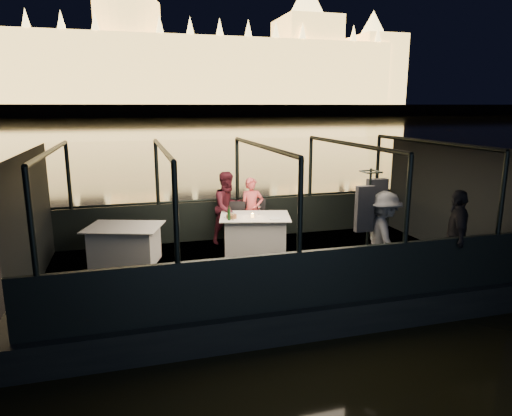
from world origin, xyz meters
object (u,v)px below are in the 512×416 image
object	(u,v)px
person_woman_coral	(252,209)
passenger_stripe	(383,235)
chair_port_right	(258,224)
passenger_dark	(456,235)
coat_stand	(368,232)
dining_table_central	(255,233)
wine_bottle	(229,213)
dining_table_aft	(125,244)
chair_port_left	(238,225)
person_man_maroon	(228,210)

from	to	relation	value
person_woman_coral	passenger_stripe	bearing A→B (deg)	-59.36
chair_port_right	passenger_stripe	world-z (taller)	passenger_stripe
passenger_dark	coat_stand	bearing A→B (deg)	-75.29
coat_stand	passenger_dark	world-z (taller)	coat_stand
dining_table_central	wine_bottle	distance (m)	0.83
dining_table_aft	chair_port_left	xyz separation A→B (m)	(2.41, 0.59, 0.06)
coat_stand	passenger_dark	distance (m)	1.53
dining_table_aft	passenger_stripe	bearing A→B (deg)	-27.24
dining_table_central	passenger_stripe	xyz separation A→B (m)	(1.67, -2.28, 0.47)
coat_stand	dining_table_aft	bearing A→B (deg)	152.25
dining_table_central	dining_table_aft	xyz separation A→B (m)	(-2.66, -0.06, 0.00)
chair_port_right	dining_table_aft	bearing A→B (deg)	-165.18
chair_port_right	person_man_maroon	distance (m)	0.73
passenger_dark	wine_bottle	distance (m)	4.24
chair_port_right	passenger_dark	bearing A→B (deg)	-46.52
chair_port_left	wine_bottle	distance (m)	0.94
chair_port_left	person_man_maroon	size ratio (longest dim) A/B	0.58
chair_port_right	passenger_stripe	bearing A→B (deg)	-59.43
dining_table_central	coat_stand	xyz separation A→B (m)	(1.41, -2.20, 0.51)
coat_stand	dining_table_central	bearing A→B (deg)	122.68
dining_table_central	passenger_stripe	bearing A→B (deg)	-53.85
chair_port_left	passenger_dark	world-z (taller)	passenger_dark
dining_table_central	passenger_dark	bearing A→B (deg)	-42.31
person_woman_coral	dining_table_aft	bearing A→B (deg)	-160.92
chair_port_left	chair_port_right	size ratio (longest dim) A/B	0.96
person_woman_coral	wine_bottle	distance (m)	1.19
chair_port_right	person_woman_coral	bearing A→B (deg)	118.54
passenger_stripe	person_woman_coral	bearing A→B (deg)	35.40
chair_port_right	coat_stand	bearing A→B (deg)	-63.10
dining_table_central	person_woman_coral	xyz separation A→B (m)	(0.13, 0.72, 0.36)
dining_table_aft	person_woman_coral	world-z (taller)	person_woman_coral
person_man_maroon	coat_stand	bearing A→B (deg)	-80.76
dining_table_central	coat_stand	size ratio (longest dim) A/B	0.72
dining_table_central	passenger_dark	size ratio (longest dim) A/B	0.88
coat_stand	passenger_stripe	size ratio (longest dim) A/B	1.24
person_man_maroon	passenger_dark	xyz separation A→B (m)	(3.29, -3.35, 0.10)
coat_stand	chair_port_right	bearing A→B (deg)	113.61
dining_table_central	person_man_maroon	size ratio (longest dim) A/B	0.90
passenger_stripe	chair_port_left	bearing A→B (deg)	42.49
person_man_maroon	chair_port_right	bearing A→B (deg)	-40.46
wine_bottle	chair_port_left	bearing A→B (deg)	64.41
chair_port_right	coat_stand	world-z (taller)	coat_stand
dining_table_central	passenger_dark	world-z (taller)	passenger_dark
person_man_maroon	wine_bottle	size ratio (longest dim) A/B	5.52
chair_port_left	person_woman_coral	xyz separation A→B (m)	(0.38, 0.19, 0.30)
person_woman_coral	passenger_dark	bearing A→B (deg)	-47.03
dining_table_aft	wine_bottle	size ratio (longest dim) A/B	4.81
dining_table_aft	coat_stand	bearing A→B (deg)	-27.75
passenger_stripe	passenger_dark	world-z (taller)	passenger_dark
coat_stand	passenger_dark	bearing A→B (deg)	-16.08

